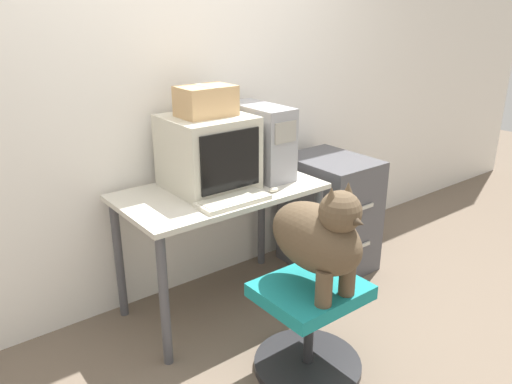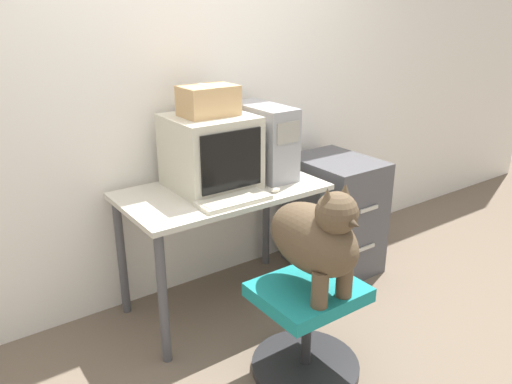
{
  "view_description": "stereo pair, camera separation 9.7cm",
  "coord_description": "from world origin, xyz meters",
  "px_view_note": "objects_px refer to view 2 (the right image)",
  "views": [
    {
      "loc": [
        -1.49,
        -1.93,
        1.76
      ],
      "look_at": [
        -0.0,
        -0.02,
        0.86
      ],
      "focal_mm": 35.0,
      "sensor_mm": 36.0,
      "label": 1
    },
    {
      "loc": [
        -1.41,
        -1.99,
        1.76
      ],
      "look_at": [
        -0.0,
        -0.02,
        0.86
      ],
      "focal_mm": 35.0,
      "sensor_mm": 36.0,
      "label": 2
    }
  ],
  "objects_px": {
    "filing_cabinet": "(334,214)",
    "cardboard_box": "(208,101)",
    "pc_tower": "(263,141)",
    "crt_monitor": "(211,152)",
    "keyboard": "(234,200)",
    "dog": "(317,237)",
    "office_chair": "(307,327)"
  },
  "relations": [
    {
      "from": "dog",
      "to": "cardboard_box",
      "type": "distance_m",
      "value": 1.01
    },
    {
      "from": "cardboard_box",
      "to": "office_chair",
      "type": "bearing_deg",
      "value": -87.28
    },
    {
      "from": "pc_tower",
      "to": "cardboard_box",
      "type": "bearing_deg",
      "value": 177.79
    },
    {
      "from": "filing_cabinet",
      "to": "office_chair",
      "type": "bearing_deg",
      "value": -140.38
    },
    {
      "from": "crt_monitor",
      "to": "filing_cabinet",
      "type": "xyz_separation_m",
      "value": [
        0.93,
        -0.1,
        -0.58
      ]
    },
    {
      "from": "filing_cabinet",
      "to": "cardboard_box",
      "type": "xyz_separation_m",
      "value": [
        -0.93,
        0.1,
        0.87
      ]
    },
    {
      "from": "pc_tower",
      "to": "office_chair",
      "type": "xyz_separation_m",
      "value": [
        -0.33,
        -0.82,
        -0.73
      ]
    },
    {
      "from": "dog",
      "to": "filing_cabinet",
      "type": "relative_size",
      "value": 0.7
    },
    {
      "from": "pc_tower",
      "to": "keyboard",
      "type": "height_order",
      "value": "pc_tower"
    },
    {
      "from": "keyboard",
      "to": "office_chair",
      "type": "height_order",
      "value": "keyboard"
    },
    {
      "from": "keyboard",
      "to": "dog",
      "type": "xyz_separation_m",
      "value": [
        0.08,
        -0.57,
        -0.01
      ]
    },
    {
      "from": "crt_monitor",
      "to": "pc_tower",
      "type": "bearing_deg",
      "value": -1.6
    },
    {
      "from": "keyboard",
      "to": "filing_cabinet",
      "type": "height_order",
      "value": "keyboard"
    },
    {
      "from": "crt_monitor",
      "to": "dog",
      "type": "distance_m",
      "value": 0.9
    },
    {
      "from": "crt_monitor",
      "to": "keyboard",
      "type": "xyz_separation_m",
      "value": [
        -0.04,
        -0.3,
        -0.19
      ]
    },
    {
      "from": "pc_tower",
      "to": "crt_monitor",
      "type": "bearing_deg",
      "value": 178.4
    },
    {
      "from": "pc_tower",
      "to": "dog",
      "type": "height_order",
      "value": "pc_tower"
    },
    {
      "from": "keyboard",
      "to": "office_chair",
      "type": "distance_m",
      "value": 0.75
    },
    {
      "from": "crt_monitor",
      "to": "office_chair",
      "type": "height_order",
      "value": "crt_monitor"
    },
    {
      "from": "pc_tower",
      "to": "filing_cabinet",
      "type": "xyz_separation_m",
      "value": [
        0.56,
        -0.08,
        -0.59
      ]
    },
    {
      "from": "filing_cabinet",
      "to": "crt_monitor",
      "type": "bearing_deg",
      "value": 174.14
    },
    {
      "from": "dog",
      "to": "cardboard_box",
      "type": "bearing_deg",
      "value": 92.58
    },
    {
      "from": "filing_cabinet",
      "to": "pc_tower",
      "type": "bearing_deg",
      "value": 171.38
    },
    {
      "from": "keyboard",
      "to": "filing_cabinet",
      "type": "distance_m",
      "value": 1.06
    },
    {
      "from": "filing_cabinet",
      "to": "cardboard_box",
      "type": "bearing_deg",
      "value": 173.9
    },
    {
      "from": "crt_monitor",
      "to": "office_chair",
      "type": "xyz_separation_m",
      "value": [
        0.04,
        -0.83,
        -0.72
      ]
    },
    {
      "from": "dog",
      "to": "filing_cabinet",
      "type": "bearing_deg",
      "value": 41.2
    },
    {
      "from": "crt_monitor",
      "to": "keyboard",
      "type": "height_order",
      "value": "crt_monitor"
    },
    {
      "from": "crt_monitor",
      "to": "pc_tower",
      "type": "relative_size",
      "value": 0.96
    },
    {
      "from": "pc_tower",
      "to": "filing_cabinet",
      "type": "height_order",
      "value": "pc_tower"
    },
    {
      "from": "office_chair",
      "to": "dog",
      "type": "bearing_deg",
      "value": -90.0
    },
    {
      "from": "pc_tower",
      "to": "filing_cabinet",
      "type": "distance_m",
      "value": 0.82
    }
  ]
}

